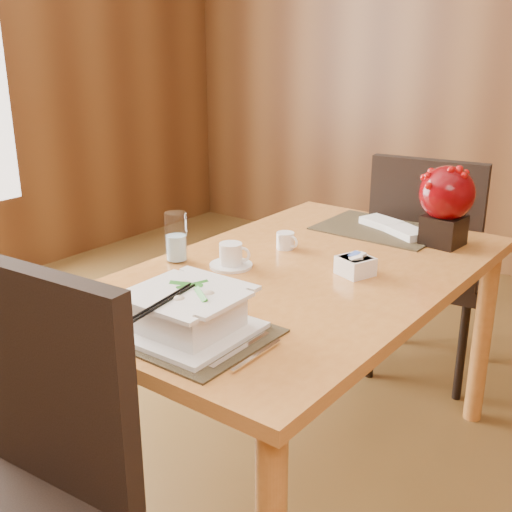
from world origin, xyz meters
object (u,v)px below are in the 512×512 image
Objects in this scene: dining_table at (299,298)px; far_chair at (428,258)px; soup_setting at (189,313)px; bread_plate at (93,306)px; water_glass at (176,237)px; sugar_caddy at (355,266)px; creamer_jug at (285,241)px; berry_decor at (446,201)px; near_chair at (15,486)px; coffee_cup at (231,257)px.

far_chair is (0.08, 0.86, -0.09)m from dining_table.
soup_setting reaches higher than bread_plate.
sugar_caddy is (0.53, 0.25, -0.05)m from water_glass.
far_chair reaches higher than creamer_jug.
berry_decor is at bearing 108.77° from far_chair.
near_chair reaches higher than dining_table.
sugar_caddy is (0.16, 0.07, 0.13)m from dining_table.
berry_decor is 2.07× the size of bread_plate.
berry_decor reaches higher than coffee_cup.
water_glass is at bearing 101.02° from bread_plate.
water_glass reaches higher than coffee_cup.
dining_table is 1.49× the size of near_chair.
coffee_cup is 0.96m from near_chair.
near_chair is (-0.03, -1.03, -0.08)m from dining_table.
near_chair is at bearing 77.97° from far_chair.
water_glass is (-0.18, -0.07, 0.05)m from coffee_cup.
creamer_jug is 0.84× the size of sugar_caddy.
berry_decor reaches higher than dining_table.
near_chair reaches higher than far_chair.
soup_setting is 0.29× the size of far_chair.
creamer_jug reaches higher than dining_table.
coffee_cup is 0.49× the size of berry_decor.
water_glass is at bearing 107.22° from near_chair.
bread_plate is at bearing -116.40° from berry_decor.
dining_table is 0.66m from bread_plate.
soup_setting is 1.43m from far_chair.
dining_table is 10.80× the size of coffee_cup.
soup_setting is 0.55m from water_glass.
near_chair is at bearing -91.47° from dining_table.
berry_decor is (0.42, 0.37, 0.13)m from creamer_jug.
berry_decor is 0.52m from far_chair.
near_chair is (-0.06, -0.48, -0.24)m from soup_setting.
dining_table is at bearing 92.50° from soup_setting.
coffee_cup is at bearing 20.73° from water_glass.
creamer_jug is at bearing 137.37° from dining_table.
water_glass is at bearing -159.27° from coffee_cup.
dining_table is at bearing -116.58° from berry_decor.
soup_setting is at bearing 79.33° from far_chair.
soup_setting reaches higher than creamer_jug.
sugar_caddy is (0.12, 0.62, -0.03)m from soup_setting.
sugar_caddy is 1.13m from near_chair.
water_glass is at bearing -115.58° from creamer_jug.
coffee_cup reaches higher than creamer_jug.
coffee_cup is 0.49m from bread_plate.
water_glass is at bearing 57.73° from far_chair.
near_chair is (-0.18, -1.10, -0.21)m from sugar_caddy.
soup_setting is 1.04× the size of berry_decor.
soup_setting is 0.29× the size of near_chair.
water_glass reaches higher than bread_plate.
sugar_caddy is 0.09× the size of far_chair.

